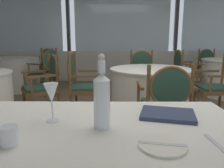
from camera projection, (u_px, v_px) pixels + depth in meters
name	position (u px, v px, depth m)	size (l,w,h in m)	color
ground_plane	(135.00, 147.00, 2.34)	(13.66, 13.66, 0.00)	#756047
window_wall_far	(122.00, 38.00, 5.96)	(9.47, 0.14, 2.99)	beige
side_plate	(162.00, 145.00, 0.81)	(0.18, 0.18, 0.01)	silver
butter_knife	(162.00, 144.00, 0.81)	(0.18, 0.02, 0.00)	silver
dinner_fork	(219.00, 146.00, 0.81)	(0.20, 0.02, 0.00)	silver
water_bottle	(102.00, 99.00, 0.96)	(0.07, 0.07, 0.34)	white
wine_glass	(51.00, 94.00, 1.04)	(0.07, 0.07, 0.19)	white
water_tumbler	(9.00, 136.00, 0.82)	(0.07, 0.07, 0.08)	white
menu_book	(167.00, 114.00, 1.14)	(0.27, 0.21, 0.02)	#2D3856
background_table_0	(14.00, 74.00, 5.02)	(1.14, 1.14, 0.75)	silver
dining_chair_0_0	(47.00, 68.00, 4.55)	(0.62, 0.64, 0.98)	brown
dining_chair_0_1	(45.00, 62.00, 5.86)	(0.64, 0.62, 0.93)	brown
dining_chair_1_0	(183.00, 69.00, 4.39)	(0.50, 0.56, 0.97)	brown
dining_chair_1_3	(208.00, 64.00, 5.52)	(0.56, 0.50, 0.93)	brown
dining_chair_2_2	(46.00, 82.00, 3.14)	(0.63, 0.65, 0.95)	brown
background_table_3	(150.00, 94.00, 3.14)	(1.16, 1.16, 0.75)	silver
dining_chair_3_0	(80.00, 81.00, 3.12)	(0.47, 0.54, 0.98)	brown
dining_chair_3_1	(166.00, 101.00, 2.13)	(0.54, 0.47, 0.93)	brown
dining_chair_3_2	(221.00, 81.00, 3.09)	(0.47, 0.54, 0.97)	brown
dining_chair_3_3	(142.00, 71.00, 4.10)	(0.54, 0.47, 0.96)	brown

